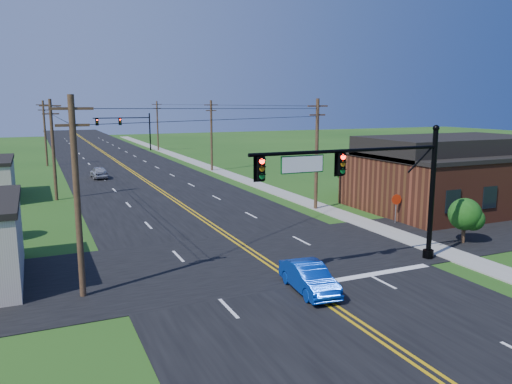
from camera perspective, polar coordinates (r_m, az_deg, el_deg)
name	(u,v)px	position (r m, az deg, el deg)	size (l,w,h in m)	color
ground	(397,354)	(18.94, 15.83, -17.39)	(260.00, 260.00, 0.00)	#1E4614
road_main	(133,173)	(64.26, -13.93, 2.13)	(16.00, 220.00, 0.04)	black
road_cross	(257,258)	(28.41, 0.08, -7.51)	(70.00, 10.00, 0.04)	black
sidewalk	(240,179)	(57.60, -1.78, 1.55)	(2.00, 160.00, 0.08)	gray
signal_mast_main	(366,180)	(26.10, 12.46, 1.34)	(11.30, 0.60, 7.48)	black
signal_mast_far	(126,126)	(94.09, -14.67, 7.31)	(10.98, 0.60, 7.48)	black
brick_building	(448,180)	(44.14, 21.06, 1.27)	(14.20, 11.20, 4.70)	brown
utility_pole_left_a	(77,194)	(23.10, -19.80, -0.22)	(1.80, 0.28, 9.00)	#372619
utility_pole_left_b	(53,148)	(47.89, -22.17, 4.70)	(1.80, 0.28, 9.00)	#372619
utility_pole_left_c	(45,132)	(74.83, -22.97, 6.34)	(1.80, 0.28, 9.00)	#372619
utility_pole_right_a	(317,152)	(40.69, 6.95, 4.54)	(1.80, 0.28, 9.00)	#372619
utility_pole_right_b	(211,134)	(64.32, -5.11, 6.60)	(1.80, 0.28, 9.00)	#372619
utility_pole_right_c	(158,125)	(93.16, -11.19, 7.53)	(1.80, 0.28, 9.00)	#372619
tree_right_back	(351,168)	(47.62, 10.83, 2.67)	(3.00, 3.00, 4.10)	#372619
shrub_corner	(465,214)	(33.45, 22.76, -2.37)	(2.00, 2.00, 2.86)	#372619
blue_car	(309,278)	(23.44, 6.08, -9.77)	(1.42, 4.08, 1.34)	#0732A2
distant_car	(99,173)	(60.63, -17.51, 2.13)	(1.63, 4.04, 1.38)	#B0B0B5
stop_sign	(396,202)	(37.34, 15.74, -1.16)	(0.76, 0.20, 2.18)	slate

